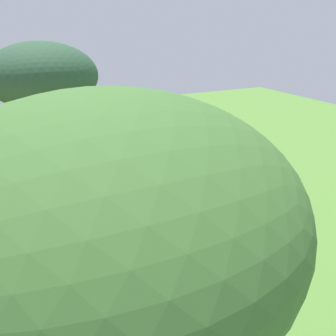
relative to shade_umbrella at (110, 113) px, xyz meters
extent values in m
plane|color=#517F33|center=(-2.86, -2.33, -2.78)|extent=(36.00, 36.00, 0.00)
cylinder|color=#48331F|center=(0.00, 0.00, -1.67)|extent=(0.10, 0.10, 2.22)
cone|color=brown|center=(0.00, 0.00, 0.00)|extent=(4.36, 4.36, 1.13)
cube|color=silver|center=(0.00, 0.00, -2.06)|extent=(1.56, 1.14, 0.04)
cylinder|color=silver|center=(-0.71, 0.23, -2.43)|extent=(0.06, 0.06, 0.70)
cylinder|color=silver|center=(0.55, 0.50, -2.43)|extent=(0.06, 0.06, 0.70)
cylinder|color=silver|center=(-0.55, -0.50, -2.43)|extent=(0.06, 0.06, 0.70)
cylinder|color=silver|center=(0.71, -0.23, -2.43)|extent=(0.06, 0.06, 0.70)
cube|color=white|center=(0.88, -0.75, -2.33)|extent=(0.61, 0.61, 0.04)
cube|color=white|center=(1.02, -0.87, -2.11)|extent=(0.32, 0.36, 0.45)
cylinder|color=white|center=(0.62, -0.78, -2.56)|extent=(0.04, 0.04, 0.45)
cylinder|color=white|center=(0.87, -0.49, -2.56)|extent=(0.04, 0.04, 0.45)
cylinder|color=white|center=(0.89, -1.01, -2.56)|extent=(0.04, 0.04, 0.45)
cylinder|color=white|center=(1.14, -0.72, -2.56)|extent=(0.04, 0.04, 0.45)
cube|color=silver|center=(0.43, 1.07, -2.33)|extent=(0.56, 0.55, 0.04)
cube|color=silver|center=(0.50, 1.25, -2.11)|extent=(0.42, 0.20, 0.45)
cylinder|color=silver|center=(0.54, 0.84, -2.56)|extent=(0.04, 0.04, 0.45)
cylinder|color=silver|center=(0.18, 0.98, -2.56)|extent=(0.04, 0.04, 0.45)
cylinder|color=silver|center=(0.67, 1.17, -2.56)|extent=(0.04, 0.04, 0.45)
cylinder|color=silver|center=(0.32, 1.31, -2.56)|extent=(0.04, 0.04, 0.45)
cube|color=silver|center=(-1.15, -0.15, -2.33)|extent=(0.47, 0.49, 0.04)
cube|color=silver|center=(-1.34, -0.17, -2.11)|extent=(0.10, 0.44, 0.45)
cylinder|color=silver|center=(-0.99, 0.06, -2.56)|extent=(0.04, 0.04, 0.45)
cylinder|color=silver|center=(-0.94, -0.31, -2.56)|extent=(0.04, 0.04, 0.45)
cylinder|color=silver|center=(-1.35, 0.02, -2.56)|extent=(0.04, 0.04, 0.45)
cylinder|color=silver|center=(-1.30, -0.36, -2.56)|extent=(0.04, 0.04, 0.45)
cylinder|color=black|center=(1.83, 0.86, -2.39)|extent=(0.11, 0.11, 0.77)
cylinder|color=black|center=(1.85, 0.73, -2.39)|extent=(0.11, 0.11, 0.77)
cube|color=#BC3040|center=(1.84, 0.79, -1.74)|extent=(0.25, 0.44, 0.55)
cylinder|color=#97685B|center=(1.81, 1.03, -1.72)|extent=(0.08, 0.08, 0.51)
cylinder|color=#97685B|center=(1.88, 0.56, -1.72)|extent=(0.08, 0.08, 0.51)
sphere|color=#97685B|center=(1.84, 0.79, -1.34)|extent=(0.21, 0.21, 0.21)
cylinder|color=black|center=(-4.37, -4.26, -2.34)|extent=(0.13, 0.13, 0.88)
cylinder|color=black|center=(-4.29, -4.39, -2.34)|extent=(0.13, 0.13, 0.88)
cube|color=beige|center=(-4.33, -4.32, -1.59)|extent=(0.44, 0.52, 0.62)
cylinder|color=#D1B08D|center=(-4.47, -4.10, -1.58)|extent=(0.09, 0.09, 0.58)
cylinder|color=#D1B08D|center=(-4.18, -4.55, -1.58)|extent=(0.09, 0.09, 0.58)
sphere|color=#D1B08D|center=(-4.33, -4.32, -1.15)|extent=(0.24, 0.24, 0.24)
cube|color=#3767B1|center=(-5.39, -0.21, -2.56)|extent=(0.62, 0.64, 0.03)
cube|color=white|center=(-5.34, -0.48, -2.31)|extent=(0.60, 0.57, 0.41)
cube|color=silver|center=(-5.63, -0.31, -2.67)|extent=(0.15, 0.60, 0.22)
cube|color=silver|center=(-5.12, -0.21, -2.67)|extent=(0.15, 0.60, 0.22)
cylinder|color=silver|center=(-4.96, -2.60, -1.77)|extent=(0.74, 1.45, 0.69)
cylinder|color=black|center=(-4.97, -2.89, -1.77)|extent=(0.70, 0.11, 0.70)
cylinder|color=black|center=(-4.95, -2.35, -1.77)|extent=(0.70, 0.11, 0.70)
cylinder|color=silver|center=(-4.93, -1.89, -1.59)|extent=(0.33, 0.56, 0.51)
cube|color=silver|center=(-4.92, -1.61, -1.43)|extent=(0.20, 0.41, 0.20)
cube|color=black|center=(-4.91, -1.43, -1.46)|extent=(0.12, 0.12, 0.12)
cube|color=black|center=(-4.93, -1.89, -1.39)|extent=(0.05, 0.37, 0.28)
cylinder|color=silver|center=(-5.13, -2.05, -2.40)|extent=(0.11, 0.11, 0.75)
cylinder|color=black|center=(-5.13, -2.05, -2.75)|extent=(0.13, 0.13, 0.06)
cylinder|color=silver|center=(-4.75, -2.07, -2.40)|extent=(0.11, 0.11, 0.75)
cylinder|color=black|center=(-4.75, -2.07, -2.75)|extent=(0.13, 0.13, 0.06)
cylinder|color=silver|center=(-5.17, -3.14, -2.40)|extent=(0.11, 0.11, 0.75)
cylinder|color=black|center=(-5.17, -3.14, -2.75)|extent=(0.13, 0.13, 0.06)
cylinder|color=silver|center=(-4.79, -3.15, -2.40)|extent=(0.11, 0.11, 0.75)
cylinder|color=black|center=(-4.79, -3.15, -2.75)|extent=(0.13, 0.13, 0.06)
cylinder|color=black|center=(-4.99, -3.36, -1.87)|extent=(0.06, 0.24, 0.53)
cylinder|color=silver|center=(-1.96, -3.26, -1.71)|extent=(1.65, 1.59, 0.67)
cylinder|color=black|center=(-1.72, -3.04, -1.71)|extent=(0.52, 0.56, 0.68)
cylinder|color=black|center=(-2.18, -3.46, -1.71)|extent=(0.52, 0.56, 0.68)
cylinder|color=silver|center=(-2.56, -3.81, -1.53)|extent=(0.60, 0.59, 0.51)
cube|color=silver|center=(-2.77, -3.99, -1.37)|extent=(0.42, 0.40, 0.20)
cube|color=black|center=(-2.90, -4.12, -1.40)|extent=(0.17, 0.17, 0.12)
cube|color=black|center=(-2.56, -3.81, -1.33)|extent=(0.30, 0.28, 0.28)
cylinder|color=silver|center=(-2.29, -3.81, -2.37)|extent=(0.11, 0.11, 0.82)
cylinder|color=black|center=(-2.29, -3.81, -2.75)|extent=(0.13, 0.13, 0.06)
cylinder|color=silver|center=(-2.54, -3.54, -2.37)|extent=(0.11, 0.11, 0.82)
cylinder|color=black|center=(-2.54, -3.54, -2.75)|extent=(0.13, 0.13, 0.06)
cylinder|color=silver|center=(-1.38, -2.98, -2.37)|extent=(0.11, 0.11, 0.82)
cylinder|color=black|center=(-1.38, -2.98, -2.75)|extent=(0.13, 0.13, 0.06)
cylinder|color=silver|center=(-1.63, -2.71, -2.37)|extent=(0.11, 0.11, 0.82)
cylinder|color=black|center=(-1.63, -2.71, -2.75)|extent=(0.13, 0.13, 0.06)
cylinder|color=black|center=(-1.32, -2.68, -1.81)|extent=(0.21, 0.20, 0.53)
cylinder|color=silver|center=(-3.12, -0.43, -1.80)|extent=(1.73, 1.29, 0.65)
cylinder|color=black|center=(-3.41, -0.29, -1.80)|extent=(0.36, 0.63, 0.66)
cylinder|color=black|center=(-2.86, -0.56, -1.80)|extent=(0.36, 0.63, 0.66)
cylinder|color=silver|center=(-2.40, -0.79, -1.62)|extent=(0.61, 0.50, 0.50)
cube|color=silver|center=(-2.15, -0.91, -1.46)|extent=(0.44, 0.34, 0.20)
cube|color=black|center=(-1.99, -0.99, -1.49)|extent=(0.16, 0.16, 0.12)
cube|color=black|center=(-2.40, -0.79, -1.42)|extent=(0.35, 0.20, 0.28)
cylinder|color=silver|center=(-2.50, -0.54, -2.41)|extent=(0.11, 0.11, 0.74)
cylinder|color=black|center=(-2.50, -0.54, -2.75)|extent=(0.13, 0.13, 0.06)
cylinder|color=silver|center=(-2.65, -0.86, -2.41)|extent=(0.11, 0.11, 0.74)
cylinder|color=black|center=(-2.65, -0.86, -2.75)|extent=(0.13, 0.13, 0.06)
cylinder|color=silver|center=(-3.60, 0.00, -2.41)|extent=(0.11, 0.11, 0.74)
cylinder|color=black|center=(-3.60, 0.00, -2.75)|extent=(0.13, 0.13, 0.06)
cylinder|color=silver|center=(-3.75, -0.32, -2.41)|extent=(0.11, 0.11, 0.74)
cylinder|color=black|center=(-3.75, -0.32, -2.75)|extent=(0.13, 0.13, 0.06)
cylinder|color=black|center=(-3.89, -0.06, -1.90)|extent=(0.23, 0.15, 0.53)
ellipsoid|color=#3D692C|center=(-9.04, 2.43, 1.49)|extent=(3.29, 3.29, 1.98)
cylinder|color=brown|center=(1.88, 2.98, -1.02)|extent=(0.22, 0.22, 3.53)
ellipsoid|color=#416736|center=(1.88, 2.98, 1.43)|extent=(2.50, 2.50, 1.50)
cylinder|color=brown|center=(-1.47, 2.25, -0.99)|extent=(0.27, 0.27, 3.59)
ellipsoid|color=#284A30|center=(-1.47, 2.25, 1.66)|extent=(3.10, 3.10, 1.86)
camera|label=1|loc=(-11.38, 2.97, 2.89)|focal=33.68mm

